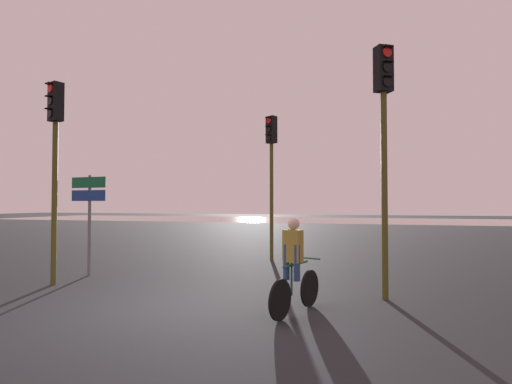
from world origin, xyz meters
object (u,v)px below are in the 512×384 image
at_px(traffic_light_near_left, 55,144).
at_px(traffic_light_center, 271,160).
at_px(direction_sign_post, 89,206).
at_px(traffic_light_near_right, 384,124).
at_px(cyclist, 294,265).

bearing_deg(traffic_light_near_left, traffic_light_center, -105.07).
bearing_deg(traffic_light_center, direction_sign_post, 77.46).
distance_m(traffic_light_center, traffic_light_near_left, 6.58).
distance_m(traffic_light_near_right, cyclist, 3.37).
relative_size(traffic_light_center, traffic_light_near_right, 0.96).
height_order(traffic_light_center, cyclist, traffic_light_center).
bearing_deg(cyclist, traffic_light_near_left, -170.62).
bearing_deg(traffic_light_center, traffic_light_near_right, 156.64).
relative_size(traffic_light_near_left, direction_sign_post, 1.80).
height_order(traffic_light_near_left, cyclist, traffic_light_near_left).
relative_size(traffic_light_center, cyclist, 2.92).
bearing_deg(traffic_light_center, traffic_light_near_left, 84.57).
distance_m(traffic_light_near_left, cyclist, 6.32).
relative_size(traffic_light_center, traffic_light_near_left, 1.02).
height_order(traffic_light_center, traffic_light_near_left, traffic_light_center).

